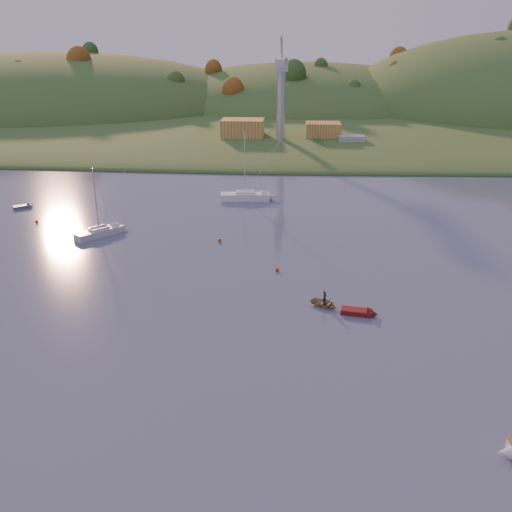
# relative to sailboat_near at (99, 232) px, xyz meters

# --- Properties ---
(ground) EXTENTS (500.00, 500.00, 0.00)m
(ground) POSITION_rel_sailboat_near_xyz_m (22.98, -49.54, -0.67)
(ground) COLOR #323B52
(ground) RESTS_ON ground
(far_shore) EXTENTS (620.00, 220.00, 1.50)m
(far_shore) POSITION_rel_sailboat_near_xyz_m (22.98, 180.46, -0.67)
(far_shore) COLOR #314D1F
(far_shore) RESTS_ON ground
(shore_slope) EXTENTS (640.00, 150.00, 7.00)m
(shore_slope) POSITION_rel_sailboat_near_xyz_m (22.98, 115.46, -0.67)
(shore_slope) COLOR #314D1F
(shore_slope) RESTS_ON ground
(hill_left) EXTENTS (170.00, 140.00, 44.00)m
(hill_left) POSITION_rel_sailboat_near_xyz_m (-67.02, 150.46, -0.67)
(hill_left) COLOR #314D1F
(hill_left) RESTS_ON ground
(hill_center) EXTENTS (140.00, 120.00, 36.00)m
(hill_center) POSITION_rel_sailboat_near_xyz_m (32.98, 160.46, -0.67)
(hill_center) COLOR #314D1F
(hill_center) RESTS_ON ground
(hillside_trees) EXTENTS (280.00, 50.00, 32.00)m
(hillside_trees) POSITION_rel_sailboat_near_xyz_m (22.98, 135.46, -0.67)
(hillside_trees) COLOR #234B1A
(hillside_trees) RESTS_ON ground
(wharf) EXTENTS (42.00, 16.00, 2.40)m
(wharf) POSITION_rel_sailboat_near_xyz_m (27.98, 72.46, 0.53)
(wharf) COLOR slate
(wharf) RESTS_ON ground
(shed_west) EXTENTS (11.00, 8.00, 4.80)m
(shed_west) POSITION_rel_sailboat_near_xyz_m (14.98, 73.46, 4.13)
(shed_west) COLOR #A87138
(shed_west) RESTS_ON wharf
(shed_east) EXTENTS (9.00, 7.00, 4.00)m
(shed_east) POSITION_rel_sailboat_near_xyz_m (35.98, 74.46, 3.73)
(shed_east) COLOR #A87138
(shed_east) RESTS_ON wharf
(dock_crane) EXTENTS (3.20, 28.00, 20.30)m
(dock_crane) POSITION_rel_sailboat_near_xyz_m (24.98, 68.85, 16.50)
(dock_crane) COLOR #B7B7BC
(dock_crane) RESTS_ON wharf
(sailboat_near) EXTENTS (6.47, 6.81, 10.03)m
(sailboat_near) POSITION_rel_sailboat_near_xyz_m (0.00, 0.00, 0.00)
(sailboat_near) COLOR silver
(sailboat_near) RESTS_ON ground
(sailboat_far) EXTENTS (8.91, 3.32, 12.11)m
(sailboat_far) POSITION_rel_sailboat_near_xyz_m (19.77, 21.03, 0.10)
(sailboat_far) COLOR silver
(sailboat_far) RESTS_ON ground
(canoe) EXTENTS (3.81, 3.56, 0.64)m
(canoe) POSITION_rel_sailboat_near_xyz_m (31.82, -21.44, -0.35)
(canoe) COLOR #9A8455
(canoe) RESTS_ON ground
(paddler) EXTENTS (0.61, 0.67, 1.53)m
(paddler) POSITION_rel_sailboat_near_xyz_m (31.82, -21.44, 0.09)
(paddler) COLOR black
(paddler) RESTS_ON ground
(red_tender) EXTENTS (4.03, 2.03, 1.31)m
(red_tender) POSITION_rel_sailboat_near_xyz_m (35.87, -23.30, -0.40)
(red_tender) COLOR #62100E
(red_tender) RESTS_ON ground
(grey_dinghy) EXTENTS (3.39, 2.95, 1.24)m
(grey_dinghy) POSITION_rel_sailboat_near_xyz_m (-17.25, 13.73, -0.42)
(grey_dinghy) COLOR slate
(grey_dinghy) RESTS_ON ground
(work_vessel) EXTENTS (16.19, 6.98, 4.05)m
(work_vessel) POSITION_rel_sailboat_near_xyz_m (42.87, 68.46, 0.77)
(work_vessel) COLOR slate
(work_vessel) RESTS_ON ground
(buoy_0) EXTENTS (0.50, 0.50, 0.50)m
(buoy_0) POSITION_rel_sailboat_near_xyz_m (26.42, -11.94, -0.42)
(buoy_0) COLOR red
(buoy_0) RESTS_ON ground
(buoy_1) EXTENTS (0.50, 0.50, 0.50)m
(buoy_1) POSITION_rel_sailboat_near_xyz_m (-11.77, 5.44, -0.42)
(buoy_1) COLOR red
(buoy_1) RESTS_ON ground
(buoy_2) EXTENTS (0.50, 0.50, 0.50)m
(buoy_2) POSITION_rel_sailboat_near_xyz_m (17.93, -1.43, -0.42)
(buoy_2) COLOR red
(buoy_2) RESTS_ON ground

